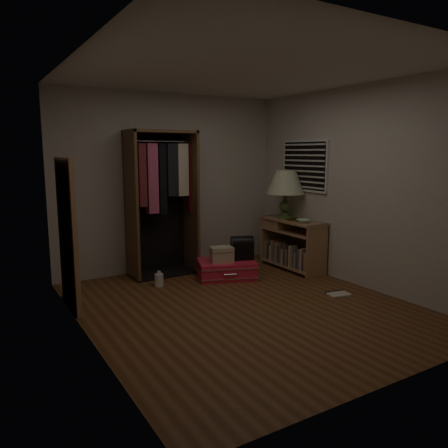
% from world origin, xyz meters
% --- Properties ---
extents(ground, '(4.00, 4.00, 0.00)m').
position_xyz_m(ground, '(0.00, 0.00, 0.00)').
color(ground, '#593219').
rests_on(ground, ground).
extents(room_walls, '(3.52, 4.02, 2.60)m').
position_xyz_m(room_walls, '(0.08, 0.04, 1.50)').
color(room_walls, beige).
rests_on(room_walls, ground).
extents(console_bookshelf, '(0.42, 1.12, 0.75)m').
position_xyz_m(console_bookshelf, '(1.53, 1.04, 0.39)').
color(console_bookshelf, '#A0734D').
rests_on(console_bookshelf, ground).
extents(open_wardrobe, '(0.98, 0.50, 2.05)m').
position_xyz_m(open_wardrobe, '(-0.23, 1.77, 1.22)').
color(open_wardrobe, brown).
rests_on(open_wardrobe, ground).
extents(floor_mirror, '(0.06, 0.80, 1.70)m').
position_xyz_m(floor_mirror, '(-1.70, 1.00, 0.85)').
color(floor_mirror, '#AC7D53').
rests_on(floor_mirror, ground).
extents(pink_suitcase, '(0.95, 0.82, 0.25)m').
position_xyz_m(pink_suitcase, '(0.43, 1.10, 0.12)').
color(pink_suitcase, red).
rests_on(pink_suitcase, ground).
extents(train_case, '(0.36, 0.29, 0.23)m').
position_xyz_m(train_case, '(0.34, 1.08, 0.35)').
color(train_case, tan).
rests_on(train_case, pink_suitcase).
extents(black_bag, '(0.36, 0.30, 0.34)m').
position_xyz_m(black_bag, '(0.67, 1.06, 0.42)').
color(black_bag, black).
rests_on(black_bag, pink_suitcase).
extents(table_lamp, '(0.75, 0.75, 0.73)m').
position_xyz_m(table_lamp, '(1.54, 1.20, 1.28)').
color(table_lamp, '#3E5026').
rests_on(table_lamp, console_bookshelf).
extents(brass_tray, '(0.33, 0.33, 0.02)m').
position_xyz_m(brass_tray, '(1.54, 0.95, 0.76)').
color(brass_tray, olive).
rests_on(brass_tray, console_bookshelf).
extents(ceramic_bowl, '(0.26, 0.26, 0.05)m').
position_xyz_m(ceramic_bowl, '(1.49, 0.72, 0.77)').
color(ceramic_bowl, '#B5D9B8').
rests_on(ceramic_bowl, console_bookshelf).
extents(white_jug, '(0.14, 0.14, 0.20)m').
position_xyz_m(white_jug, '(-0.54, 1.22, 0.09)').
color(white_jug, silver).
rests_on(white_jug, ground).
extents(floor_book, '(0.30, 0.26, 0.02)m').
position_xyz_m(floor_book, '(1.23, -0.25, 0.01)').
color(floor_book, beige).
rests_on(floor_book, ground).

